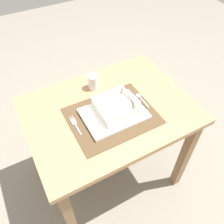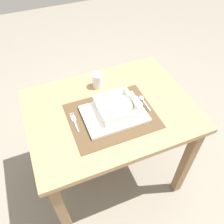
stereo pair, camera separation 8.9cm
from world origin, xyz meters
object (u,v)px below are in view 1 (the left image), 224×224
at_px(dining_table, 109,123).
at_px(drinking_glass, 93,83).
at_px(porridge_bowl, 116,107).
at_px(fork, 75,124).
at_px(bread_knife, 137,104).
at_px(butter_knife, 140,103).
at_px(spoon, 140,97).

distance_m(dining_table, drinking_glass, 0.24).
height_order(porridge_bowl, fork, porridge_bowl).
bearing_deg(bread_knife, dining_table, 157.44).
xyz_separation_m(porridge_bowl, drinking_glass, (-0.02, 0.23, -0.00)).
bearing_deg(porridge_bowl, fork, 174.08).
distance_m(fork, bread_knife, 0.34).
xyz_separation_m(butter_knife, bread_knife, (-0.02, 0.00, 0.00)).
bearing_deg(porridge_bowl, spoon, 8.12).
bearing_deg(butter_knife, porridge_bowl, 173.51).
height_order(butter_knife, drinking_glass, drinking_glass).
bearing_deg(porridge_bowl, bread_knife, -3.74).
height_order(porridge_bowl, drinking_glass, drinking_glass).
bearing_deg(drinking_glass, dining_table, -89.80).
relative_size(dining_table, drinking_glass, 10.22).
bearing_deg(fork, butter_knife, -9.84).
distance_m(spoon, butter_knife, 0.04).
relative_size(butter_knife, drinking_glass, 1.52).
relative_size(fork, bread_knife, 0.98).
distance_m(porridge_bowl, bread_knife, 0.13).
distance_m(porridge_bowl, butter_knife, 0.15).
xyz_separation_m(spoon, drinking_glass, (-0.18, 0.20, 0.03)).
relative_size(dining_table, butter_knife, 6.73).
relative_size(porridge_bowl, drinking_glass, 2.22).
bearing_deg(porridge_bowl, dining_table, 116.18).
height_order(spoon, drinking_glass, drinking_glass).
bearing_deg(fork, drinking_glass, 41.42).
relative_size(bread_knife, drinking_glass, 1.57).
relative_size(dining_table, porridge_bowl, 4.61).
bearing_deg(butter_knife, drinking_glass, 122.45).
distance_m(fork, drinking_glass, 0.28).
xyz_separation_m(fork, butter_knife, (0.36, -0.03, 0.00)).
xyz_separation_m(dining_table, bread_knife, (0.14, -0.05, 0.12)).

